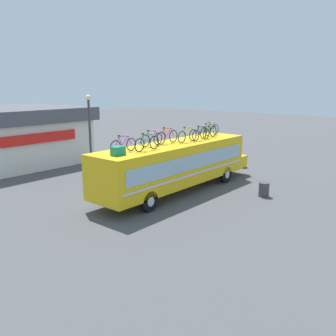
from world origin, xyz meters
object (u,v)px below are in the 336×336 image
object	(u,v)px
luggage_bag_1	(118,151)
rooftop_bicycle_6	(201,134)
rooftop_bicycle_2	(147,143)
rooftop_bicycle_4	(167,137)
rooftop_bicycle_8	(212,130)
street_lamp	(90,135)
rooftop_bicycle_7	(208,132)
trash_bin	(264,189)
bus	(177,163)
rooftop_bicycle_3	(152,139)
rooftop_bicycle_5	(187,135)
rooftop_bicycle_1	(123,145)

from	to	relation	value
luggage_bag_1	rooftop_bicycle_6	distance (m)	6.51
luggage_bag_1	rooftop_bicycle_2	world-z (taller)	rooftop_bicycle_2
rooftop_bicycle_4	rooftop_bicycle_8	distance (m)	4.53
rooftop_bicycle_6	street_lamp	xyz separation A→B (m)	(-4.54, 4.76, -0.01)
rooftop_bicycle_7	trash_bin	world-z (taller)	rooftop_bicycle_7
bus	rooftop_bicycle_3	world-z (taller)	rooftop_bicycle_3
trash_bin	bus	bearing A→B (deg)	118.63
bus	street_lamp	xyz separation A→B (m)	(-2.71, 4.37, 1.55)
bus	rooftop_bicycle_3	distance (m)	2.35
rooftop_bicycle_2	rooftop_bicycle_5	xyz separation A→B (m)	(3.54, 0.14, 0.00)
rooftop_bicycle_3	rooftop_bicycle_4	distance (m)	1.24
rooftop_bicycle_6	luggage_bag_1	bearing A→B (deg)	178.48
rooftop_bicycle_4	street_lamp	world-z (taller)	street_lamp
rooftop_bicycle_2	rooftop_bicycle_4	distance (m)	2.48
rooftop_bicycle_2	rooftop_bicycle_7	size ratio (longest dim) A/B	0.98
rooftop_bicycle_1	trash_bin	xyz separation A→B (m)	(6.35, -4.53, -2.84)
rooftop_bicycle_4	rooftop_bicycle_6	bearing A→B (deg)	-16.82
rooftop_bicycle_7	rooftop_bicycle_8	size ratio (longest dim) A/B	1.10
rooftop_bicycle_1	street_lamp	size ratio (longest dim) A/B	0.31
rooftop_bicycle_4	rooftop_bicycle_5	bearing A→B (deg)	-25.27
rooftop_bicycle_6	rooftop_bicycle_7	xyz separation A→B (m)	(1.12, 0.22, 0.02)
luggage_bag_1	rooftop_bicycle_6	bearing A→B (deg)	-1.52
bus	rooftop_bicycle_4	world-z (taller)	rooftop_bicycle_4
rooftop_bicycle_1	rooftop_bicycle_5	bearing A→B (deg)	-5.01
rooftop_bicycle_1	rooftop_bicycle_7	size ratio (longest dim) A/B	0.94
luggage_bag_1	street_lamp	world-z (taller)	street_lamp
rooftop_bicycle_2	rooftop_bicycle_8	size ratio (longest dim) A/B	1.08
rooftop_bicycle_1	street_lamp	bearing A→B (deg)	73.36
bus	rooftop_bicycle_1	size ratio (longest dim) A/B	7.15
rooftop_bicycle_4	trash_bin	distance (m)	6.17
trash_bin	luggage_bag_1	bearing A→B (deg)	149.59
rooftop_bicycle_3	rooftop_bicycle_6	bearing A→B (deg)	-12.07
rooftop_bicycle_8	trash_bin	world-z (taller)	rooftop_bicycle_8
rooftop_bicycle_1	rooftop_bicycle_2	bearing A→B (deg)	-26.17
rooftop_bicycle_3	trash_bin	distance (m)	6.87
rooftop_bicycle_6	trash_bin	bearing A→B (deg)	-82.11
rooftop_bicycle_3	rooftop_bicycle_8	size ratio (longest dim) A/B	1.04
rooftop_bicycle_8	rooftop_bicycle_5	bearing A→B (deg)	-170.54
rooftop_bicycle_5	rooftop_bicycle_8	world-z (taller)	rooftop_bicycle_5
rooftop_bicycle_1	rooftop_bicycle_2	size ratio (longest dim) A/B	0.96
rooftop_bicycle_1	rooftop_bicycle_5	world-z (taller)	rooftop_bicycle_5
rooftop_bicycle_6	trash_bin	distance (m)	4.91
bus	rooftop_bicycle_6	xyz separation A→B (m)	(1.83, -0.39, 1.56)
trash_bin	street_lamp	size ratio (longest dim) A/B	0.14
bus	rooftop_bicycle_5	bearing A→B (deg)	-19.10
rooftop_bicycle_1	rooftop_bicycle_4	bearing A→B (deg)	2.29
bus	street_lamp	world-z (taller)	street_lamp
street_lamp	rooftop_bicycle_1	bearing A→B (deg)	-106.64
rooftop_bicycle_7	street_lamp	size ratio (longest dim) A/B	0.32
luggage_bag_1	trash_bin	size ratio (longest dim) A/B	0.78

